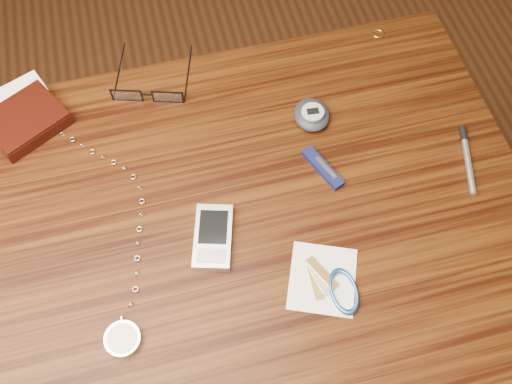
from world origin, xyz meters
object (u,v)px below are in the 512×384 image
at_px(pda_phone, 213,237).
at_px(silver_pen, 467,154).
at_px(pedometer, 312,115).
at_px(pocket_knife, 323,168).
at_px(desk, 221,256).
at_px(eyeglasses, 148,93).
at_px(wallet_and_card, 25,120).
at_px(notepad_keys, 333,285).
at_px(pocket_watch, 122,328).

relative_size(pda_phone, silver_pen, 0.91).
height_order(pedometer, pocket_knife, pedometer).
distance_m(desk, eyeglasses, 0.31).
bearing_deg(silver_pen, wallet_and_card, 160.97).
relative_size(desk, pocket_knife, 11.48).
xyz_separation_m(pedometer, notepad_keys, (-0.05, -0.29, -0.01)).
bearing_deg(pedometer, wallet_and_card, 167.19).
distance_m(pedometer, notepad_keys, 0.30).
relative_size(eyeglasses, pocket_knife, 1.83).
bearing_deg(silver_pen, pda_phone, -174.19).
distance_m(desk, pedometer, 0.28).
relative_size(pocket_watch, silver_pen, 3.12).
distance_m(desk, notepad_keys, 0.22).
height_order(pedometer, notepad_keys, pedometer).
bearing_deg(pedometer, pda_phone, -139.64).
xyz_separation_m(pedometer, silver_pen, (0.22, -0.13, -0.01)).
bearing_deg(silver_pen, pocket_knife, 172.23).
bearing_deg(wallet_and_card, pocket_watch, -74.30).
bearing_deg(eyeglasses, desk, -77.55).
xyz_separation_m(desk, pocket_knife, (0.19, 0.07, 0.11)).
distance_m(wallet_and_card, pocket_watch, 0.40).
xyz_separation_m(desk, wallet_and_card, (-0.27, 0.27, 0.12)).
distance_m(eyeglasses, pda_phone, 0.29).
xyz_separation_m(eyeglasses, silver_pen, (0.48, -0.24, -0.01)).
bearing_deg(pda_phone, silver_pen, 5.81).
xyz_separation_m(desk, pda_phone, (-0.01, -0.01, 0.11)).
height_order(notepad_keys, pocket_knife, pocket_knife).
bearing_deg(pocket_knife, pocket_watch, -152.61).
distance_m(desk, pocket_watch, 0.23).
bearing_deg(pedometer, silver_pen, -30.51).
xyz_separation_m(pda_phone, notepad_keys, (0.15, -0.12, -0.00)).
relative_size(pda_phone, pedometer, 1.53).
bearing_deg(pda_phone, eyeglasses, 100.25).
bearing_deg(pocket_knife, notepad_keys, -102.66).
distance_m(wallet_and_card, pocket_knife, 0.50).
distance_m(eyeglasses, pocket_watch, 0.40).
xyz_separation_m(wallet_and_card, pocket_knife, (0.46, -0.21, -0.01)).
distance_m(wallet_and_card, pda_phone, 0.38).
relative_size(desk, eyeglasses, 6.26).
bearing_deg(wallet_and_card, notepad_keys, -43.96).
bearing_deg(eyeglasses, pda_phone, -79.75).
relative_size(wallet_and_card, notepad_keys, 1.42).
bearing_deg(desk, pocket_knife, 19.20).
height_order(wallet_and_card, pocket_watch, wallet_and_card).
distance_m(pocket_watch, pocket_knife, 0.39).
bearing_deg(silver_pen, eyeglasses, 153.19).
bearing_deg(pocket_knife, desk, -160.80).
relative_size(wallet_and_card, pocket_watch, 0.49).
relative_size(pocket_watch, pda_phone, 3.43).
height_order(eyeglasses, notepad_keys, eyeglasses).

